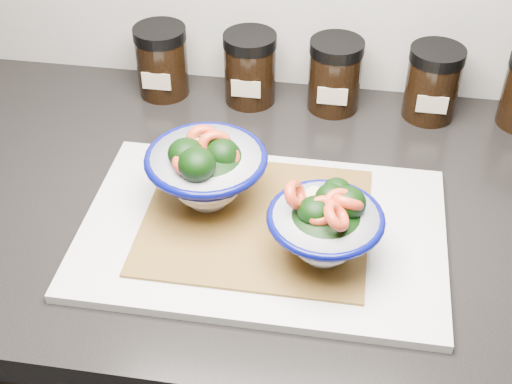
% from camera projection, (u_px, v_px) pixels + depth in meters
% --- Properties ---
extents(countertop, '(3.50, 0.60, 0.04)m').
position_uv_depth(countertop, '(377.00, 223.00, 0.94)').
color(countertop, black).
rests_on(countertop, cabinet).
extents(cutting_board, '(0.45, 0.30, 0.01)m').
position_uv_depth(cutting_board, '(263.00, 231.00, 0.89)').
color(cutting_board, silver).
rests_on(cutting_board, countertop).
extents(bamboo_mat, '(0.28, 0.24, 0.00)m').
position_uv_depth(bamboo_mat, '(256.00, 220.00, 0.89)').
color(bamboo_mat, olive).
rests_on(bamboo_mat, cutting_board).
extents(bowl_left, '(0.15, 0.15, 0.11)m').
position_uv_depth(bowl_left, '(206.00, 169.00, 0.89)').
color(bowl_left, white).
rests_on(bowl_left, bamboo_mat).
extents(bowl_right, '(0.14, 0.14, 0.11)m').
position_uv_depth(bowl_right, '(326.00, 226.00, 0.82)').
color(bowl_right, white).
rests_on(bowl_right, bamboo_mat).
extents(spice_jar_a, '(0.08, 0.08, 0.11)m').
position_uv_depth(spice_jar_a, '(162.00, 61.00, 1.11)').
color(spice_jar_a, black).
rests_on(spice_jar_a, countertop).
extents(spice_jar_b, '(0.08, 0.08, 0.11)m').
position_uv_depth(spice_jar_b, '(250.00, 68.00, 1.10)').
color(spice_jar_b, black).
rests_on(spice_jar_b, countertop).
extents(spice_jar_c, '(0.08, 0.08, 0.11)m').
position_uv_depth(spice_jar_c, '(335.00, 75.00, 1.08)').
color(spice_jar_c, black).
rests_on(spice_jar_c, countertop).
extents(spice_jar_d, '(0.08, 0.08, 0.11)m').
position_uv_depth(spice_jar_d, '(433.00, 83.00, 1.06)').
color(spice_jar_d, black).
rests_on(spice_jar_d, countertop).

